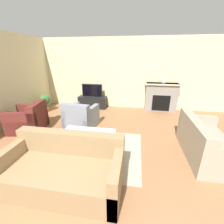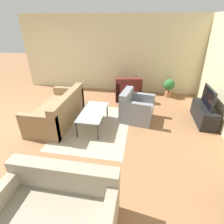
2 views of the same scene
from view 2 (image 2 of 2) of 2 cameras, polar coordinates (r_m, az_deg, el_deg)
name	(u,v)px [view 2 (image 2 of 2)]	position (r m, az deg, el deg)	size (l,w,h in m)	color
ground_plane	(23,123)	(5.39, -27.17, -3.16)	(20.00, 20.00, 0.00)	#936642
wall_left	(128,55)	(6.70, 5.34, 17.95)	(0.06, 8.16, 2.70)	beige
area_rug	(94,126)	(4.69, -5.78, -4.52)	(2.38, 1.79, 0.00)	#B7A88E
tv_stand	(204,114)	(5.37, 27.80, -0.54)	(1.13, 0.41, 0.47)	black
tv	(208,97)	(5.18, 28.97, 4.24)	(0.82, 0.06, 0.51)	#232328
couch_sectional	(59,112)	(4.96, -17.02, 0.07)	(1.90, 0.92, 0.82)	#8C704C
couch_loveseat	(58,210)	(2.73, -17.25, -28.29)	(0.86, 1.54, 0.82)	#9E937F
armchair_by_window	(128,90)	(6.22, 5.12, 7.08)	(1.01, 0.99, 0.82)	#5B231E
armchair_accent	(135,109)	(4.89, 7.67, 0.85)	(0.93, 0.95, 0.82)	gray
coffee_table	(93,113)	(4.49, -6.21, -0.21)	(1.18, 0.59, 0.44)	#333338
potted_plant	(169,86)	(6.60, 18.12, 8.10)	(0.38, 0.38, 0.66)	#AD704C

